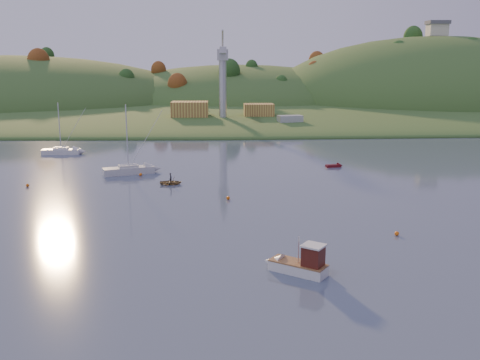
{
  "coord_description": "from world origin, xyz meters",
  "views": [
    {
      "loc": [
        0.91,
        -39.91,
        18.41
      ],
      "look_at": [
        3.75,
        33.5,
        2.37
      ],
      "focal_mm": 40.0,
      "sensor_mm": 36.0,
      "label": 1
    }
  ],
  "objects_px": {
    "fishing_boat": "(294,263)",
    "red_tender": "(336,166)",
    "sailboat_far": "(128,170)",
    "sailboat_near": "(61,151)",
    "canoe": "(171,182)"
  },
  "relations": [
    {
      "from": "sailboat_near",
      "to": "canoe",
      "type": "distance_m",
      "value": 38.84
    },
    {
      "from": "fishing_boat",
      "to": "sailboat_near",
      "type": "bearing_deg",
      "value": -23.68
    },
    {
      "from": "sailboat_far",
      "to": "sailboat_near",
      "type": "bearing_deg",
      "value": 109.32
    },
    {
      "from": "fishing_boat",
      "to": "sailboat_near",
      "type": "xyz_separation_m",
      "value": [
        -39.54,
        65.81,
        -0.16
      ]
    },
    {
      "from": "sailboat_far",
      "to": "red_tender",
      "type": "relative_size",
      "value": 3.51
    },
    {
      "from": "fishing_boat",
      "to": "sailboat_far",
      "type": "xyz_separation_m",
      "value": [
        -22.19,
        44.74,
        -0.1
      ]
    },
    {
      "from": "sailboat_far",
      "to": "red_tender",
      "type": "distance_m",
      "value": 37.15
    },
    {
      "from": "fishing_boat",
      "to": "canoe",
      "type": "relative_size",
      "value": 1.78
    },
    {
      "from": "sailboat_near",
      "to": "canoe",
      "type": "height_order",
      "value": "sailboat_near"
    },
    {
      "from": "fishing_boat",
      "to": "red_tender",
      "type": "bearing_deg",
      "value": -71.07
    },
    {
      "from": "sailboat_near",
      "to": "sailboat_far",
      "type": "relative_size",
      "value": 0.91
    },
    {
      "from": "sailboat_near",
      "to": "canoe",
      "type": "relative_size",
      "value": 3.13
    },
    {
      "from": "sailboat_near",
      "to": "canoe",
      "type": "xyz_separation_m",
      "value": [
        25.27,
        -29.48,
        -0.35
      ]
    },
    {
      "from": "sailboat_far",
      "to": "canoe",
      "type": "relative_size",
      "value": 3.45
    },
    {
      "from": "sailboat_near",
      "to": "red_tender",
      "type": "xyz_separation_m",
      "value": [
        54.16,
        -16.1,
        -0.48
      ]
    }
  ]
}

